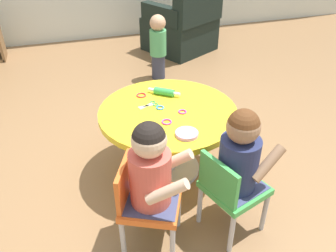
% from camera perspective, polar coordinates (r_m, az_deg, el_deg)
% --- Properties ---
extents(ground_plane, '(10.00, 10.00, 0.00)m').
position_cam_1_polar(ground_plane, '(2.52, -0.00, -7.03)').
color(ground_plane, olive).
extents(craft_table, '(0.89, 0.89, 0.49)m').
position_cam_1_polar(craft_table, '(2.29, -0.00, 0.14)').
color(craft_table, silver).
rests_on(craft_table, ground).
extents(child_chair_left, '(0.40, 0.40, 0.54)m').
position_cam_1_polar(child_chair_left, '(1.86, -3.84, -12.11)').
color(child_chair_left, '#B7B7BC').
rests_on(child_chair_left, ground).
extents(seated_child_left, '(0.43, 0.39, 0.51)m').
position_cam_1_polar(seated_child_left, '(1.70, -2.80, -6.90)').
color(seated_child_left, '#3F4772').
rests_on(seated_child_left, ground).
extents(child_chair_right, '(0.38, 0.38, 0.54)m').
position_cam_1_polar(child_chair_right, '(1.95, 10.14, -10.13)').
color(child_chair_right, '#B7B7BC').
rests_on(child_chair_right, ground).
extents(seated_child_right, '(0.41, 0.36, 0.51)m').
position_cam_1_polar(seated_child_right, '(1.83, 11.72, -4.42)').
color(seated_child_right, '#3F4772').
rests_on(seated_child_right, ground).
extents(armchair_dark, '(0.96, 0.96, 0.85)m').
position_cam_1_polar(armchair_dark, '(4.44, 2.43, 16.00)').
color(armchair_dark, black).
rests_on(armchair_dark, ground).
extents(toddler_standing, '(0.17, 0.17, 0.67)m').
position_cam_1_polar(toddler_standing, '(3.66, -1.64, 13.04)').
color(toddler_standing, '#33384C').
rests_on(toddler_standing, ground).
extents(rolling_pin, '(0.20, 0.16, 0.05)m').
position_cam_1_polar(rolling_pin, '(2.39, -0.63, 5.63)').
color(rolling_pin, green).
rests_on(rolling_pin, craft_table).
extents(craft_scissors, '(0.14, 0.09, 0.01)m').
position_cam_1_polar(craft_scissors, '(2.29, -2.85, 3.50)').
color(craft_scissors, silver).
rests_on(craft_scissors, craft_table).
extents(playdough_blob_0, '(0.13, 0.13, 0.02)m').
position_cam_1_polar(playdough_blob_0, '(1.99, 3.09, -1.28)').
color(playdough_blob_0, '#CC99E5').
rests_on(playdough_blob_0, craft_table).
extents(cookie_cutter_0, '(0.07, 0.07, 0.01)m').
position_cam_1_polar(cookie_cutter_0, '(2.40, -4.39, 5.05)').
color(cookie_cutter_0, red).
rests_on(cookie_cutter_0, craft_table).
extents(cookie_cutter_1, '(0.05, 0.05, 0.01)m').
position_cam_1_polar(cookie_cutter_1, '(2.20, 2.37, 2.35)').
color(cookie_cutter_1, '#D83FA5').
rests_on(cookie_cutter_1, craft_table).
extents(cookie_cutter_2, '(0.05, 0.05, 0.01)m').
position_cam_1_polar(cookie_cutter_2, '(2.25, -1.31, 3.03)').
color(cookie_cutter_2, '#3F99D8').
rests_on(cookie_cutter_2, craft_table).
extents(cookie_cutter_3, '(0.06, 0.06, 0.01)m').
position_cam_1_polar(cookie_cutter_3, '(2.10, -0.22, 0.68)').
color(cookie_cutter_3, '#D83FA5').
rests_on(cookie_cutter_3, craft_table).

